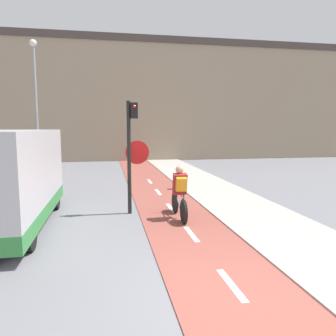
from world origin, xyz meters
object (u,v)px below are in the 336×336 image
Objects in this scene: cyclist_near at (180,193)px; street_lamp_far at (36,94)px; van at (6,181)px; traffic_light_pole at (132,145)px.

street_lamp_far is at bearing 119.66° from cyclist_near.
street_lamp_far reaches higher than cyclist_near.
cyclist_near is 4.38m from van.
traffic_light_pole is 0.47× the size of street_lamp_far.
traffic_light_pole is 10.02m from street_lamp_far.
van is at bearing -83.41° from street_lamp_far.
street_lamp_far is (-4.25, 8.80, 2.21)m from traffic_light_pole.
traffic_light_pole is 3.34m from van.
street_lamp_far is at bearing 96.59° from van.
van reaches higher than cyclist_near.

